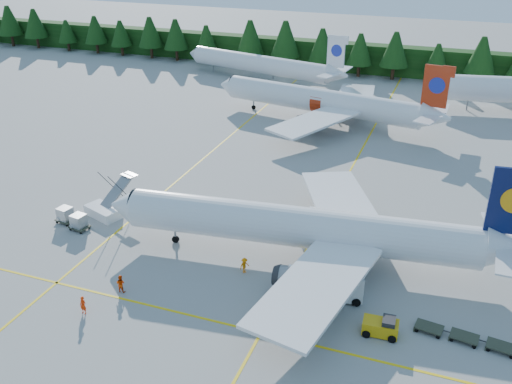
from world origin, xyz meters
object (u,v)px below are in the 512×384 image
(service_truck, at_px, (332,285))
(baggage_tug, at_px, (381,326))
(airstairs, at_px, (105,208))
(airliner_navy, at_px, (292,227))
(airliner_red, at_px, (316,100))

(service_truck, height_order, baggage_tug, service_truck)
(service_truck, bearing_deg, airstairs, 154.09)
(airliner_navy, bearing_deg, airliner_red, 95.30)
(airstairs, xyz_separation_m, baggage_tug, (32.32, -9.66, -0.08))
(airstairs, distance_m, baggage_tug, 33.74)
(airstairs, height_order, service_truck, airstairs)
(airliner_navy, xyz_separation_m, service_truck, (5.31, -5.00, -2.19))
(airliner_navy, relative_size, airstairs, 6.17)
(baggage_tug, bearing_deg, airliner_red, 106.98)
(airliner_navy, height_order, service_truck, airliner_navy)
(airliner_red, xyz_separation_m, airstairs, (-13.59, -40.22, -2.59))
(airliner_navy, xyz_separation_m, airstairs, (-22.15, 1.23, -2.64))
(airliner_navy, relative_size, service_truck, 6.99)
(airliner_red, bearing_deg, service_truck, -62.84)
(airliner_navy, distance_m, service_truck, 7.62)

